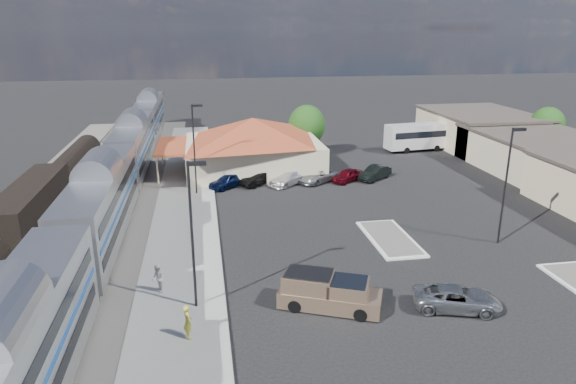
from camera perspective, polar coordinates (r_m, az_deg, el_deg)
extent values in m
plane|color=black|center=(38.31, 6.67, -6.81)|extent=(280.00, 280.00, 0.00)
cube|color=#4C4944|center=(45.61, -22.79, -3.95)|extent=(16.00, 100.00, 0.12)
cube|color=gray|center=(42.46, -11.47, -4.40)|extent=(5.50, 92.00, 0.18)
cube|color=silver|center=(23.32, -28.99, -18.09)|extent=(3.00, 20.00, 5.00)
cube|color=silver|center=(41.63, -20.01, -1.26)|extent=(3.00, 20.00, 5.00)
cube|color=black|center=(42.55, -19.62, -4.76)|extent=(2.20, 16.00, 0.60)
cube|color=silver|center=(61.67, -16.78, 5.03)|extent=(3.00, 20.00, 5.00)
cube|color=black|center=(62.30, -16.55, 2.57)|extent=(2.20, 16.00, 0.60)
cube|color=silver|center=(82.20, -15.12, 8.21)|extent=(3.00, 20.00, 5.00)
cube|color=black|center=(82.67, -14.97, 6.33)|extent=(2.20, 16.00, 0.60)
cube|color=black|center=(46.01, -26.65, -1.45)|extent=(2.80, 14.00, 3.60)
cube|color=black|center=(46.61, -26.33, -3.66)|extent=(2.20, 12.00, 0.60)
cylinder|color=black|center=(60.90, -22.53, 3.35)|extent=(2.80, 14.00, 2.80)
cube|color=black|center=(61.34, -22.33, 1.72)|extent=(2.20, 12.00, 0.60)
cube|color=#C0B18C|center=(59.34, -3.89, 4.03)|extent=(15.00, 12.00, 3.60)
pyramid|color=maroon|center=(58.68, -3.95, 6.97)|extent=(15.30, 12.24, 2.60)
cube|color=maroon|center=(58.84, -12.80, 5.01)|extent=(3.20, 9.60, 0.25)
cube|color=#C6B28C|center=(65.45, 26.39, 3.69)|extent=(12.00, 18.00, 4.00)
cube|color=#3F3833|center=(65.03, 26.65, 5.52)|extent=(12.40, 18.40, 0.30)
cube|color=#C6B28C|center=(76.89, 20.46, 6.47)|extent=(12.00, 16.00, 4.50)
cube|color=#3F3833|center=(76.50, 20.65, 8.23)|extent=(12.40, 16.40, 0.30)
cube|color=silver|center=(41.23, 11.27, -5.10)|extent=(3.30, 7.50, 0.15)
cube|color=#4C4944|center=(41.20, 11.28, -4.99)|extent=(2.70, 6.90, 0.10)
cylinder|color=black|center=(29.65, -10.60, -5.07)|extent=(0.16, 0.16, 9.00)
cube|color=black|center=(28.26, -10.08, 3.14)|extent=(1.00, 0.25, 0.22)
cylinder|color=black|center=(50.67, -10.37, 4.53)|extent=(0.16, 0.16, 9.00)
cube|color=black|center=(49.87, -10.07, 9.43)|extent=(1.00, 0.25, 0.22)
cylinder|color=black|center=(41.62, 22.98, 0.49)|extent=(0.16, 0.16, 9.00)
cube|color=black|center=(40.92, 24.31, 6.35)|extent=(1.00, 0.25, 0.22)
cylinder|color=#382314|center=(75.39, 26.58, 4.74)|extent=(0.30, 0.30, 2.55)
ellipsoid|color=#124014|center=(74.95, 26.84, 6.60)|extent=(4.41, 4.41, 4.87)
cylinder|color=#382314|center=(66.32, 2.07, 5.14)|extent=(0.30, 0.30, 2.73)
ellipsoid|color=#124014|center=(65.79, 2.09, 7.41)|extent=(4.71, 4.71, 5.21)
cube|color=#94775B|center=(31.05, 4.70, -11.74)|extent=(6.34, 4.39, 0.98)
cube|color=#94775B|center=(30.68, 4.73, -10.50)|extent=(2.91, 2.80, 1.03)
cube|color=#94775B|center=(30.63, 4.74, -10.32)|extent=(3.46, 3.04, 1.19)
cylinder|color=black|center=(30.11, 8.05, -13.33)|extent=(0.84, 0.59, 0.78)
cylinder|color=black|center=(31.80, 8.45, -11.55)|extent=(0.84, 0.59, 0.78)
cylinder|color=black|center=(30.63, 0.76, -12.55)|extent=(0.84, 0.59, 0.78)
cylinder|color=black|center=(32.29, 1.58, -10.85)|extent=(0.84, 0.59, 0.78)
imported|color=#979B9F|center=(32.34, 18.28, -11.16)|extent=(5.52, 3.68, 1.41)
cube|color=white|center=(71.99, 15.06, 6.09)|extent=(11.51, 3.84, 3.20)
cube|color=black|center=(71.91, 15.08, 6.39)|extent=(10.62, 3.77, 0.85)
cylinder|color=black|center=(73.55, 18.04, 4.79)|extent=(0.88, 0.39, 0.85)
cylinder|color=black|center=(75.32, 17.10, 5.17)|extent=(0.88, 0.39, 0.85)
cylinder|color=black|center=(69.68, 13.03, 4.52)|extent=(0.88, 0.39, 0.85)
cylinder|color=black|center=(71.55, 12.17, 4.92)|extent=(0.88, 0.39, 0.85)
imported|color=gold|center=(28.30, -11.07, -13.93)|extent=(0.66, 0.81, 1.92)
imported|color=silver|center=(33.06, -14.27, -9.33)|extent=(0.94, 1.07, 1.85)
imported|color=#0B163A|center=(53.60, -6.66, 1.29)|extent=(4.54, 4.15, 1.50)
imported|color=black|center=(54.14, -3.29, 1.49)|extent=(4.31, 3.76, 1.41)
imported|color=silver|center=(54.27, 0.10, 1.58)|extent=(5.12, 4.66, 1.44)
imported|color=gray|center=(55.18, 3.33, 1.77)|extent=(5.23, 4.70, 1.35)
imported|color=maroon|center=(55.68, 6.61, 1.84)|extent=(4.20, 3.64, 1.37)
imported|color=black|center=(56.89, 9.63, 2.11)|extent=(4.51, 4.04, 1.49)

